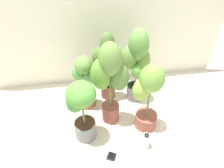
# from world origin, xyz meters

# --- Properties ---
(ground_plane) EXTENTS (8.00, 8.00, 0.00)m
(ground_plane) POSITION_xyz_m (0.00, 0.00, 0.00)
(ground_plane) COLOR silver
(ground_plane) RESTS_ON ground
(mylar_back_wall) EXTENTS (3.20, 0.01, 2.00)m
(mylar_back_wall) POSITION_xyz_m (0.00, 0.86, 1.00)
(mylar_back_wall) COLOR silver
(mylar_back_wall) RESTS_ON ground
(potted_plant_front_right) EXTENTS (0.35, 0.28, 0.80)m
(potted_plant_front_right) POSITION_xyz_m (0.32, -0.06, 0.45)
(potted_plant_front_right) COLOR #974F3E
(potted_plant_front_right) RESTS_ON ground
(potted_plant_back_right) EXTENTS (0.36, 0.30, 0.95)m
(potted_plant_back_right) POSITION_xyz_m (0.32, 0.39, 0.56)
(potted_plant_back_right) COLOR slate
(potted_plant_back_right) RESTS_ON ground
(potted_plant_center) EXTENTS (0.43, 0.32, 0.98)m
(potted_plant_center) POSITION_xyz_m (-0.03, 0.09, 0.60)
(potted_plant_center) COLOR brown
(potted_plant_center) RESTS_ON ground
(potted_plant_back_left) EXTENTS (0.29, 0.22, 0.69)m
(potted_plant_back_left) POSITION_xyz_m (-0.28, 0.36, 0.37)
(potted_plant_back_left) COLOR #99573B
(potted_plant_back_left) RESTS_ON ground
(potted_plant_back_center) EXTENTS (0.38, 0.28, 0.90)m
(potted_plant_back_center) POSITION_xyz_m (-0.01, 0.48, 0.51)
(potted_plant_back_center) COLOR brown
(potted_plant_back_center) RESTS_ON ground
(potted_plant_front_left) EXTENTS (0.37, 0.37, 0.71)m
(potted_plant_front_left) POSITION_xyz_m (-0.34, -0.10, 0.42)
(potted_plant_front_left) COLOR slate
(potted_plant_front_left) RESTS_ON ground
(hygrometer_box) EXTENTS (0.11, 0.11, 0.03)m
(hygrometer_box) POSITION_xyz_m (-0.09, -0.41, 0.01)
(hygrometer_box) COLOR black
(hygrometer_box) RESTS_ON ground
(nutrient_bottle) EXTENTS (0.09, 0.09, 0.18)m
(nutrient_bottle) POSITION_xyz_m (0.27, -0.33, 0.08)
(nutrient_bottle) COLOR white
(nutrient_bottle) RESTS_ON ground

